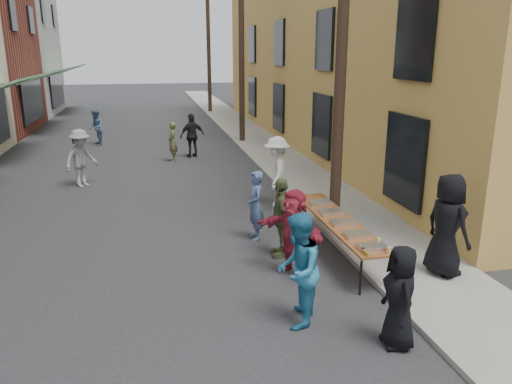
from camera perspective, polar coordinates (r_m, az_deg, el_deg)
name	(u,v)px	position (r m, az deg, el deg)	size (l,w,h in m)	color
ground	(158,305)	(8.84, -11.18, -12.58)	(120.00, 120.00, 0.00)	#28282B
sidewalk	(257,141)	(23.69, 0.09, 5.88)	(2.20, 60.00, 0.10)	gray
building_ochre	(393,31)	(24.46, 15.42, 17.30)	(10.00, 28.00, 10.00)	gold
utility_pole_near	(342,35)	(11.61, 9.84, 17.30)	(0.26, 0.26, 9.00)	#2D2116
utility_pole_mid	(241,43)	(23.19, -1.67, 16.70)	(0.26, 0.26, 9.00)	#2D2116
utility_pole_far	(209,45)	(35.06, -5.44, 16.36)	(0.26, 0.26, 9.00)	#2D2116
serving_table	(338,221)	(10.62, 9.35, -3.33)	(0.70, 4.00, 0.75)	brown
catering_tray_sausage	(372,247)	(9.18, 13.12, -6.15)	(0.50, 0.33, 0.08)	maroon
catering_tray_foil_b	(357,234)	(9.72, 11.51, -4.78)	(0.50, 0.33, 0.08)	#B2B2B7
catering_tray_buns	(344,223)	(10.33, 9.97, -3.45)	(0.50, 0.33, 0.08)	tan
catering_tray_foil_d	(331,212)	(10.94, 8.61, -2.28)	(0.50, 0.33, 0.08)	#B2B2B7
catering_tray_buns_end	(321,203)	(11.57, 7.40, -1.23)	(0.50, 0.33, 0.08)	tan
condiment_jar_a	(368,255)	(8.84, 12.64, -7.00)	(0.07, 0.07, 0.08)	#A57F26
condiment_jar_b	(365,252)	(8.92, 12.38, -6.76)	(0.07, 0.07, 0.08)	#A57F26
condiment_jar_c	(363,250)	(9.00, 12.12, -6.52)	(0.07, 0.07, 0.08)	#A57F26
cup_stack	(389,250)	(9.05, 14.95, -6.47)	(0.08, 0.08, 0.12)	tan
guest_front_a	(400,297)	(7.57, 16.12, -11.44)	(0.76, 0.49, 1.55)	black
guest_front_b	(256,206)	(11.24, -0.04, -1.57)	(0.58, 0.38, 1.59)	#495E8D
guest_front_c	(298,270)	(7.79, 4.80, -8.90)	(0.88, 0.69, 1.82)	teal
guest_front_d	(277,172)	(13.70, 2.40, 2.35)	(1.25, 0.72, 1.93)	white
guest_front_e	(281,217)	(10.34, 2.88, -2.90)	(0.98, 0.41, 1.68)	#566138
guest_queue_back	(294,232)	(9.50, 4.33, -4.62)	(1.57, 0.50, 1.69)	maroon
server	(447,225)	(9.86, 21.02, -3.53)	(0.95, 0.62, 1.94)	black
passerby_left	(81,158)	(16.59, -19.38, 3.66)	(1.18, 0.68, 1.82)	gray
passerby_mid	(192,136)	(20.28, -7.30, 6.42)	(1.03, 0.43, 1.76)	black
passerby_right	(172,142)	(19.61, -9.53, 5.67)	(0.56, 0.37, 1.53)	brown
passerby_far	(96,127)	(23.91, -17.81, 7.04)	(0.78, 0.61, 1.60)	#4B6791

